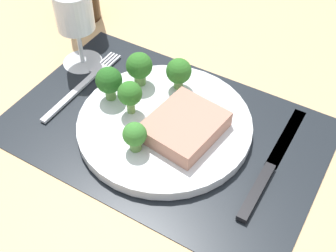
{
  "coord_description": "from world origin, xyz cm",
  "views": [
    {
      "loc": [
        23.15,
        -38.11,
        48.26
      ],
      "look_at": [
        0.99,
        -0.69,
        1.9
      ],
      "focal_mm": 46.72,
      "sensor_mm": 36.0,
      "label": 1
    }
  ],
  "objects_px": {
    "steak": "(185,126)",
    "wine_glass": "(75,16)",
    "fork": "(83,84)",
    "plate": "(165,124)",
    "knife": "(269,169)"
  },
  "relations": [
    {
      "from": "steak",
      "to": "knife",
      "type": "bearing_deg",
      "value": 4.75
    },
    {
      "from": "steak",
      "to": "wine_glass",
      "type": "relative_size",
      "value": 0.79
    },
    {
      "from": "plate",
      "to": "wine_glass",
      "type": "distance_m",
      "value": 0.23
    },
    {
      "from": "plate",
      "to": "wine_glass",
      "type": "xyz_separation_m",
      "value": [
        -0.21,
        0.06,
        0.08
      ]
    },
    {
      "from": "knife",
      "to": "fork",
      "type": "bearing_deg",
      "value": 176.5
    },
    {
      "from": "steak",
      "to": "wine_glass",
      "type": "bearing_deg",
      "value": 163.94
    },
    {
      "from": "plate",
      "to": "fork",
      "type": "xyz_separation_m",
      "value": [
        -0.16,
        0.01,
        -0.01
      ]
    },
    {
      "from": "plate",
      "to": "fork",
      "type": "distance_m",
      "value": 0.17
    },
    {
      "from": "fork",
      "to": "wine_glass",
      "type": "relative_size",
      "value": 1.41
    },
    {
      "from": "plate",
      "to": "steak",
      "type": "distance_m",
      "value": 0.04
    },
    {
      "from": "wine_glass",
      "to": "knife",
      "type": "bearing_deg",
      "value": -9.08
    },
    {
      "from": "plate",
      "to": "wine_glass",
      "type": "relative_size",
      "value": 1.9
    },
    {
      "from": "plate",
      "to": "knife",
      "type": "xyz_separation_m",
      "value": [
        0.16,
        0.01,
        -0.0
      ]
    },
    {
      "from": "plate",
      "to": "wine_glass",
      "type": "bearing_deg",
      "value": 162.63
    },
    {
      "from": "wine_glass",
      "to": "fork",
      "type": "bearing_deg",
      "value": -50.57
    }
  ]
}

